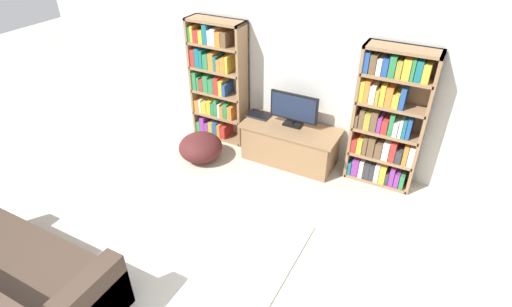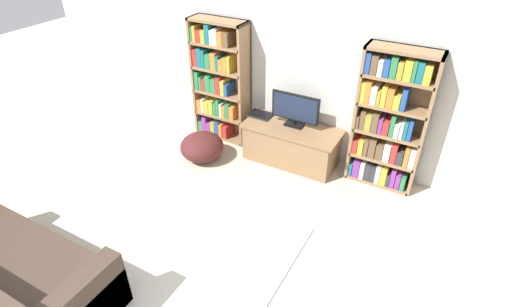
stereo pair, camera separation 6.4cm
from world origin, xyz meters
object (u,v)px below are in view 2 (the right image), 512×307
Objects in this scene: bookshelf_right at (389,122)px; laptop at (261,115)px; bookshelf_left at (219,81)px; couch_left_sectional at (2,277)px; television at (295,109)px; tv_stand at (291,144)px; beanbag_ottoman at (202,147)px.

laptop is (-1.67, -0.06, -0.30)m from bookshelf_right.
couch_left_sectional is (-0.08, -3.38, -0.59)m from bookshelf_left.
bookshelf_left is 2.67× the size of television.
laptop is (-0.52, 0.09, 0.27)m from tv_stand.
bookshelf_left is 2.93× the size of beanbag_ottoman.
bookshelf_left reaches higher than tv_stand.
television is at bearing 68.67° from couch_left_sectional.
bookshelf_right is at bearing 4.05° from television.
couch_left_sectional is (-1.29, -3.23, 0.01)m from tv_stand.
bookshelf_right is at bearing -0.06° from bookshelf_left.
bookshelf_left is 3.43m from couch_left_sectional.
tv_stand is at bearing -172.61° from bookshelf_right.
bookshelf_right is 2.43m from beanbag_ottoman.
tv_stand is (1.21, -0.15, -0.60)m from bookshelf_left.
couch_left_sectional is (-0.77, -3.32, -0.26)m from laptop.
beanbag_ottoman is (0.20, 2.70, -0.09)m from couch_left_sectional.
laptop is at bearing -178.00° from bookshelf_right.
laptop is 3.42m from couch_left_sectional.
tv_stand is 0.50m from television.
bookshelf_left is 1.36m from tv_stand.
couch_left_sectional is at bearing -91.27° from bookshelf_left.
laptop reaches higher than tv_stand.
beanbag_ottoman is at bearing -163.21° from bookshelf_right.
bookshelf_right is (2.36, -0.00, -0.02)m from bookshelf_left.
laptop is 0.54× the size of beanbag_ottoman.
television is 0.56m from laptop.
tv_stand is at bearing -10.05° from laptop.
bookshelf_left is 1.00× the size of bookshelf_right.
bookshelf_left is 2.36m from bookshelf_right.
bookshelf_left reaches higher than television.
couch_left_sectional is at bearing -111.33° from television.
television reaches higher than laptop.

